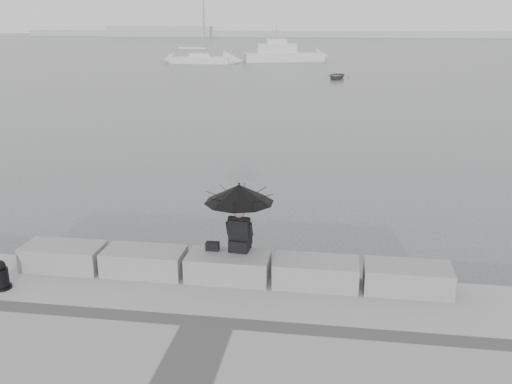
% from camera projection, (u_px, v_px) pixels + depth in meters
% --- Properties ---
extents(ground, '(360.00, 360.00, 0.00)m').
position_uv_depth(ground, '(233.00, 291.00, 11.72)').
color(ground, '#46484B').
rests_on(ground, ground).
extents(stone_block_far_left, '(1.60, 0.80, 0.50)m').
position_uv_depth(stone_block_far_left, '(64.00, 257.00, 11.56)').
color(stone_block_far_left, gray).
rests_on(stone_block_far_left, promenade).
extents(stone_block_left, '(1.60, 0.80, 0.50)m').
position_uv_depth(stone_block_left, '(144.00, 262.00, 11.32)').
color(stone_block_left, gray).
rests_on(stone_block_left, promenade).
extents(stone_block_centre, '(1.60, 0.80, 0.50)m').
position_uv_depth(stone_block_centre, '(228.00, 267.00, 11.08)').
color(stone_block_centre, gray).
rests_on(stone_block_centre, promenade).
extents(stone_block_right, '(1.60, 0.80, 0.50)m').
position_uv_depth(stone_block_right, '(316.00, 273.00, 10.84)').
color(stone_block_right, gray).
rests_on(stone_block_right, promenade).
extents(stone_block_far_right, '(1.60, 0.80, 0.50)m').
position_uv_depth(stone_block_far_right, '(408.00, 278.00, 10.60)').
color(stone_block_far_right, gray).
rests_on(stone_block_far_right, promenade).
extents(seated_person, '(1.36, 1.36, 1.39)m').
position_uv_depth(seated_person, '(239.00, 200.00, 10.92)').
color(seated_person, black).
rests_on(seated_person, stone_block_centre).
extents(bag, '(0.26, 0.15, 0.17)m').
position_uv_depth(bag, '(212.00, 246.00, 11.21)').
color(bag, black).
rests_on(bag, stone_block_centre).
extents(mooring_bollard, '(0.37, 0.37, 0.58)m').
position_uv_depth(mooring_bollard, '(1.00, 277.00, 10.67)').
color(mooring_bollard, black).
rests_on(mooring_bollard, promenade).
extents(distant_landmass, '(180.00, 8.00, 2.80)m').
position_uv_depth(distant_landmass, '(308.00, 34.00, 158.65)').
color(distant_landmass, '#9DA0A3').
rests_on(distant_landmass, ground).
extents(sailboat_left, '(7.26, 2.61, 12.90)m').
position_uv_depth(sailboat_left, '(201.00, 59.00, 69.11)').
color(sailboat_left, silver).
rests_on(sailboat_left, ground).
extents(motor_cruiser, '(10.33, 5.76, 4.50)m').
position_uv_depth(motor_cruiser, '(284.00, 54.00, 71.73)').
color(motor_cruiser, silver).
rests_on(motor_cruiser, ground).
extents(dinghy, '(3.22, 1.76, 0.52)m').
position_uv_depth(dinghy, '(337.00, 76.00, 51.72)').
color(dinghy, slate).
rests_on(dinghy, ground).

